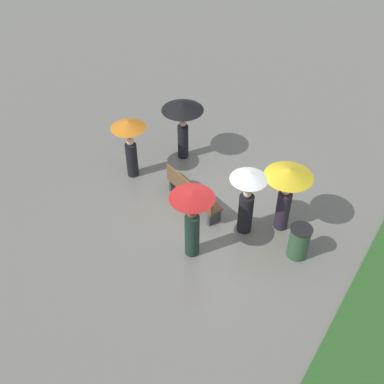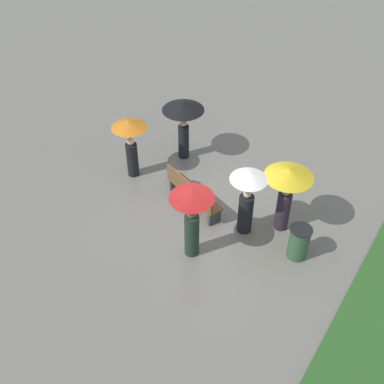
% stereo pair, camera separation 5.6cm
% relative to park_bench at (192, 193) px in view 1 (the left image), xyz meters
% --- Properties ---
extents(ground_plane, '(90.00, 90.00, 0.00)m').
position_rel_park_bench_xyz_m(ground_plane, '(-0.69, 0.24, -0.47)').
color(ground_plane, slate).
extents(park_bench, '(1.91, 1.00, 0.90)m').
position_rel_park_bench_xyz_m(park_bench, '(0.00, 0.00, 0.00)').
color(park_bench, brown).
rests_on(park_bench, ground_plane).
extents(trash_bin, '(0.53, 0.53, 0.89)m').
position_rel_park_bench_xyz_m(trash_bin, '(-3.04, 0.04, -0.03)').
color(trash_bin, '#335638').
rests_on(trash_bin, ground_plane).
extents(crowd_person_black, '(1.20, 1.20, 1.89)m').
position_rel_park_bench_xyz_m(crowd_person_black, '(1.44, -1.71, 1.01)').
color(crowd_person_black, black).
rests_on(crowd_person_black, ground_plane).
extents(crowd_person_red, '(1.03, 1.03, 1.98)m').
position_rel_park_bench_xyz_m(crowd_person_red, '(-0.90, 1.36, 0.89)').
color(crowd_person_red, '#1E3328').
rests_on(crowd_person_red, ground_plane).
extents(crowd_person_orange, '(0.96, 0.96, 1.82)m').
position_rel_park_bench_xyz_m(crowd_person_orange, '(2.16, -0.20, 0.81)').
color(crowd_person_orange, black).
rests_on(crowd_person_orange, ground_plane).
extents(crowd_person_yellow, '(1.17, 1.17, 1.87)m').
position_rel_park_bench_xyz_m(crowd_person_yellow, '(-2.30, -0.61, 0.90)').
color(crowd_person_yellow, '#2D2333').
rests_on(crowd_person_yellow, ground_plane).
extents(crowd_person_white, '(0.90, 0.90, 1.86)m').
position_rel_park_bench_xyz_m(crowd_person_white, '(-1.57, -0.01, 0.72)').
color(crowd_person_white, black).
rests_on(crowd_person_white, ground_plane).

